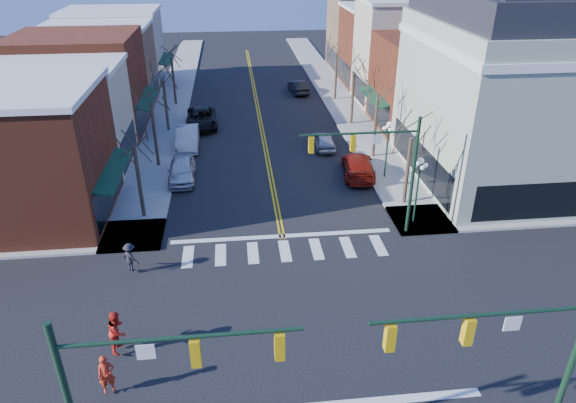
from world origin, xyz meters
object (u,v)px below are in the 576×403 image
object	(u,v)px
car_right_mid	(324,140)
car_right_far	(298,87)
car_left_near	(182,170)
car_left_mid	(187,138)
pedestrian_dark_b	(130,257)
pedestrian_red_b	(118,331)
pedestrian_red_a	(107,374)
lamppost_corner	(419,179)
car_right_near	(358,166)
lamppost_midblock	(388,140)
car_left_far	(202,118)
victorian_corner	(514,87)

from	to	relation	value
car_right_mid	car_right_far	distance (m)	16.70
car_left_near	car_left_mid	bearing A→B (deg)	88.68
car_right_mid	car_right_far	xyz separation A→B (m)	(0.00, 16.70, 0.03)
car_left_near	car_right_far	bearing A→B (deg)	61.43
car_left_mid	pedestrian_dark_b	distance (m)	17.90
pedestrian_red_b	pedestrian_dark_b	xyz separation A→B (m)	(-0.43, 5.84, -0.17)
car_right_far	pedestrian_red_a	distance (m)	43.07
pedestrian_dark_b	car_right_mid	bearing A→B (deg)	-90.74
lamppost_corner	car_right_near	size ratio (longest dim) A/B	0.81
car_right_near	pedestrian_red_b	size ratio (longest dim) A/B	2.73
car_left_near	car_right_mid	world-z (taller)	car_left_near
car_left_near	pedestrian_red_a	xyz separation A→B (m)	(-1.39, -19.44, 0.21)
lamppost_midblock	car_left_far	distance (m)	18.92
car_right_near	lamppost_corner	bearing A→B (deg)	111.74
car_left_mid	car_left_far	world-z (taller)	car_left_mid
car_right_near	car_right_far	world-z (taller)	car_right_near
pedestrian_red_b	pedestrian_red_a	bearing A→B (deg)	-172.36
car_left_far	car_right_mid	world-z (taller)	car_left_far
car_left_far	pedestrian_red_a	bearing A→B (deg)	-97.76
lamppost_corner	car_left_mid	distance (m)	20.57
victorian_corner	car_left_near	world-z (taller)	victorian_corner
lamppost_corner	pedestrian_red_a	xyz separation A→B (m)	(-15.99, -11.59, -1.96)
car_left_far	car_right_far	size ratio (longest dim) A/B	1.33
lamppost_midblock	pedestrian_dark_b	size ratio (longest dim) A/B	2.69
car_right_mid	car_left_far	bearing A→B (deg)	-33.06
victorian_corner	pedestrian_red_b	distance (m)	29.22
car_left_mid	car_left_far	bearing A→B (deg)	77.99
car_left_mid	car_left_far	size ratio (longest dim) A/B	0.89
car_left_near	pedestrian_red_b	xyz separation A→B (m)	(-1.37, -17.17, 0.34)
lamppost_corner	lamppost_midblock	xyz separation A→B (m)	(0.00, 6.50, 0.00)
car_right_near	car_left_far	bearing A→B (deg)	-38.09
lamppost_corner	pedestrian_dark_b	size ratio (longest dim) A/B	2.69
car_right_far	pedestrian_dark_b	bearing A→B (deg)	61.46
car_right_mid	car_right_far	world-z (taller)	car_right_far
pedestrian_dark_b	car_right_near	bearing A→B (deg)	-106.00
car_left_near	pedestrian_red_a	bearing A→B (deg)	-95.40
car_right_mid	car_left_mid	bearing A→B (deg)	-7.76
car_right_mid	pedestrian_red_a	world-z (taller)	pedestrian_red_a
victorian_corner	car_right_far	bearing A→B (deg)	116.37
car_right_near	car_right_far	size ratio (longest dim) A/B	1.24
car_right_mid	pedestrian_dark_b	distance (m)	20.90
lamppost_corner	lamppost_midblock	size ratio (longest dim) A/B	1.00
car_right_near	pedestrian_red_a	world-z (taller)	pedestrian_red_a
lamppost_corner	car_left_near	distance (m)	16.72
pedestrian_red_b	pedestrian_dark_b	bearing A→B (deg)	12.39
car_right_mid	car_right_near	bearing A→B (deg)	105.37
car_right_near	car_right_mid	distance (m)	5.87
lamppost_corner	car_left_far	xyz separation A→B (m)	(-13.62, 19.44, -2.17)
lamppost_corner	car_right_near	distance (m)	7.78
car_left_far	pedestrian_red_a	distance (m)	31.12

